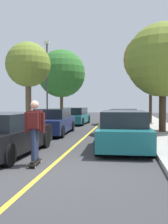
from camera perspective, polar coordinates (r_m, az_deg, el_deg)
name	(u,v)px	position (r m, az deg, el deg)	size (l,w,h in m)	color
ground	(48,169)	(7.06, -7.96, -12.41)	(80.00, 80.00, 0.00)	#353538
center_line	(76,145)	(10.87, -1.81, -7.25)	(0.12, 39.20, 0.01)	gold
parked_car_left_nearest	(6,134)	(9.18, -16.76, -4.74)	(2.06, 4.52, 1.41)	black
parked_car_left_near	(53,122)	(14.64, -6.85, -2.16)	(1.99, 4.53, 1.42)	navy
parked_car_left_far	(75,116)	(21.03, -2.01, -0.91)	(2.04, 4.34, 1.36)	#196066
parked_car_right_nearest	(124,130)	(9.98, 8.70, -4.01)	(2.03, 4.29, 1.45)	#196066
parked_car_right_near	(124,121)	(15.49, 8.75, -1.96)	(1.93, 4.34, 1.39)	maroon
street_tree_left_nearest	(28,65)	(17.19, -12.21, 10.03)	(2.87, 2.87, 5.50)	brown
street_tree_left_near	(61,74)	(25.72, -4.98, 8.42)	(4.67, 4.67, 6.81)	#4C3823
street_tree_right_nearest	(163,60)	(15.31, 17.01, 10.84)	(4.11, 4.11, 6.05)	#3D2D1E
street_tree_right_near	(151,59)	(22.02, 14.53, 11.18)	(4.42, 4.42, 7.35)	#3D2D1E
fire_hydrant	(24,126)	(14.68, -13.00, -2.97)	(0.20, 0.20, 0.70)	#B2140F
streetlamp	(47,77)	(19.65, -8.14, 7.55)	(0.36, 0.24, 6.19)	#38383D
skateboard	(35,162)	(7.53, -10.76, -10.82)	(0.31, 0.86, 0.10)	black
skateboarder	(34,127)	(7.34, -10.87, -3.27)	(0.59, 0.71, 1.72)	black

